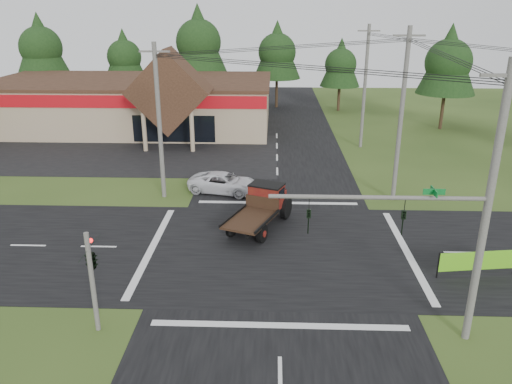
{
  "coord_description": "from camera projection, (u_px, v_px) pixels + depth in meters",
  "views": [
    {
      "loc": [
        -0.35,
        -24.65,
        12.5
      ],
      "look_at": [
        -1.34,
        3.19,
        2.2
      ],
      "focal_mm": 35.0,
      "sensor_mm": 36.0,
      "label": 1
    }
  ],
  "objects": [
    {
      "name": "road_ns",
      "position": [
        278.0,
        250.0,
        27.42
      ],
      "size": [
        12.0,
        120.0,
        0.02
      ],
      "primitive_type": "cube",
      "color": "black",
      "rests_on": "ground"
    },
    {
      "name": "utility_pole_nw",
      "position": [
        159.0,
        121.0,
        33.32
      ],
      "size": [
        2.0,
        0.3,
        10.5
      ],
      "color": "#595651",
      "rests_on": "ground"
    },
    {
      "name": "white_pickup",
      "position": [
        224.0,
        183.0,
        35.78
      ],
      "size": [
        5.49,
        3.46,
        1.41
      ],
      "primitive_type": "imported",
      "rotation": [
        0.0,
        0.0,
        1.34
      ],
      "color": "silver",
      "rests_on": "ground"
    },
    {
      "name": "tree_row_a",
      "position": [
        41.0,
        45.0,
        63.13
      ],
      "size": [
        6.72,
        6.72,
        12.12
      ],
      "color": "#332316",
      "rests_on": "ground"
    },
    {
      "name": "traffic_signal_corner",
      "position": [
        90.0,
        251.0,
        19.59
      ],
      "size": [
        0.53,
        2.48,
        4.4
      ],
      "color": "#595651",
      "rests_on": "ground"
    },
    {
      "name": "ground",
      "position": [
        278.0,
        250.0,
        27.43
      ],
      "size": [
        120.0,
        120.0,
        0.0
      ],
      "primitive_type": "plane",
      "color": "#2F4518",
      "rests_on": "ground"
    },
    {
      "name": "traffic_signal_mast",
      "position": [
        437.0,
        238.0,
        18.67
      ],
      "size": [
        8.12,
        0.24,
        7.0
      ],
      "color": "#595651",
      "rests_on": "ground"
    },
    {
      "name": "antique_flatbed_truck",
      "position": [
        259.0,
        209.0,
        29.74
      ],
      "size": [
        4.3,
        6.34,
        2.48
      ],
      "primitive_type": null,
      "rotation": [
        0.0,
        0.0,
        -0.38
      ],
      "color": "#560C10",
      "rests_on": "ground"
    },
    {
      "name": "utility_pole_nr",
      "position": [
        487.0,
        208.0,
        18.19
      ],
      "size": [
        2.0,
        0.3,
        11.0
      ],
      "color": "#595651",
      "rests_on": "ground"
    },
    {
      "name": "tree_row_d",
      "position": [
        277.0,
        50.0,
        64.23
      ],
      "size": [
        6.16,
        6.16,
        11.11
      ],
      "color": "#332316",
      "rests_on": "ground"
    },
    {
      "name": "tree_side_ne",
      "position": [
        449.0,
        60.0,
        52.39
      ],
      "size": [
        6.16,
        6.16,
        11.11
      ],
      "color": "#332316",
      "rests_on": "ground"
    },
    {
      "name": "road_ew",
      "position": [
        278.0,
        250.0,
        27.42
      ],
      "size": [
        120.0,
        12.0,
        0.02
      ],
      "primitive_type": "cube",
      "color": "black",
      "rests_on": "ground"
    },
    {
      "name": "roadside_banner",
      "position": [
        477.0,
        263.0,
        24.52
      ],
      "size": [
        4.05,
        0.68,
        1.39
      ],
      "primitive_type": null,
      "rotation": [
        0.0,
        0.0,
        0.14
      ],
      "color": "#5DB818",
      "rests_on": "ground"
    },
    {
      "name": "tree_row_e",
      "position": [
        341.0,
        63.0,
        62.56
      ],
      "size": [
        5.04,
        5.04,
        9.09
      ],
      "color": "#332316",
      "rests_on": "ground"
    },
    {
      "name": "tree_row_c",
      "position": [
        198.0,
        40.0,
        63.17
      ],
      "size": [
        7.28,
        7.28,
        13.13
      ],
      "color": "#332316",
      "rests_on": "ground"
    },
    {
      "name": "utility_pole_ne",
      "position": [
        401.0,
        116.0,
        32.61
      ],
      "size": [
        2.0,
        0.3,
        11.5
      ],
      "color": "#595651",
      "rests_on": "ground"
    },
    {
      "name": "utility_pole_n",
      "position": [
        365.0,
        86.0,
        45.79
      ],
      "size": [
        2.0,
        0.3,
        11.2
      ],
      "color": "#595651",
      "rests_on": "ground"
    },
    {
      "name": "parking_apron",
      "position": [
        124.0,
        153.0,
        45.7
      ],
      "size": [
        28.0,
        14.0,
        0.02
      ],
      "primitive_type": "cube",
      "color": "black",
      "rests_on": "ground"
    },
    {
      "name": "tree_row_b",
      "position": [
        124.0,
        55.0,
        65.14
      ],
      "size": [
        5.6,
        5.6,
        10.1
      ],
      "color": "#332316",
      "rests_on": "ground"
    },
    {
      "name": "cvs_building",
      "position": [
        134.0,
        102.0,
        54.7
      ],
      "size": [
        30.4,
        18.2,
        9.19
      ],
      "color": "tan",
      "rests_on": "ground"
    }
  ]
}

